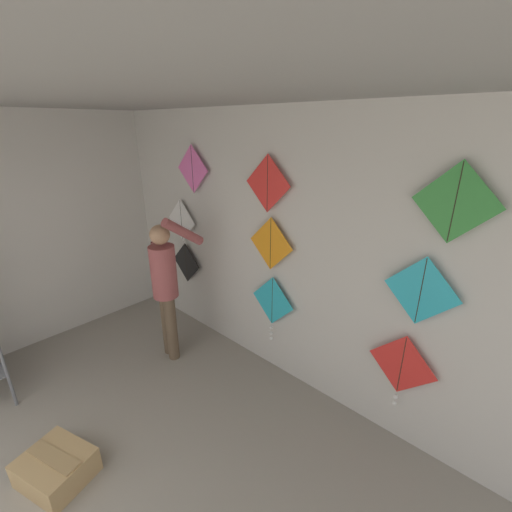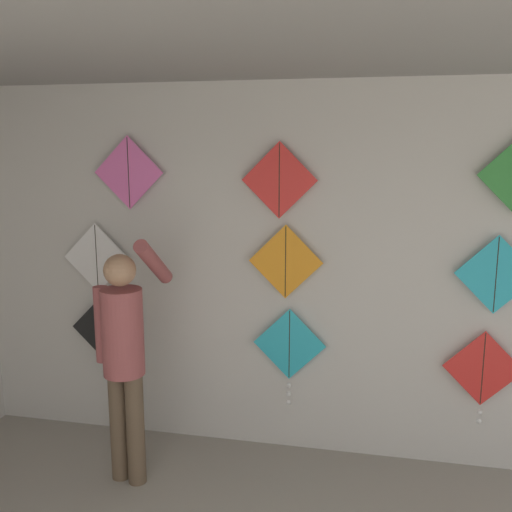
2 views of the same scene
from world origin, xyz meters
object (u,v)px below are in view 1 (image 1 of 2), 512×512
shopkeeper (166,281)px  kite_3 (182,220)px  kite_5 (421,291)px  kite_0 (186,263)px  kite_2 (401,367)px  kite_1 (272,304)px  cardboard_box (56,467)px  kite_8 (455,203)px  kite_7 (268,184)px  kite_4 (271,244)px  kite_6 (192,169)px

shopkeeper → kite_3: bearing=140.5°
kite_5 → kite_0: bearing=180.0°
kite_2 → kite_1: bearing=-180.0°
cardboard_box → kite_5: (1.81, 2.15, 1.36)m
kite_3 → cardboard_box: bearing=-61.7°
shopkeeper → kite_1: (1.05, 0.62, -0.16)m
cardboard_box → kite_8: bearing=48.5°
kite_3 → kite_7: (1.46, 0.00, 0.63)m
kite_3 → kite_7: size_ratio=1.00×
cardboard_box → kite_0: (-1.13, 2.15, 0.78)m
kite_0 → kite_2: 2.90m
kite_0 → kite_4: size_ratio=1.00×
shopkeeper → kite_3: (-0.50, 0.62, 0.49)m
kite_8 → kite_7: bearing=180.0°
kite_2 → kite_8: 1.39m
shopkeeper → kite_7: (0.96, 0.62, 1.11)m
kite_0 → cardboard_box: bearing=-62.3°
kite_3 → kite_7: bearing=0.0°
kite_7 → shopkeeper: bearing=-147.2°
cardboard_box → kite_6: bearing=111.8°
cardboard_box → kite_3: size_ratio=1.09×
kite_2 → kite_4: size_ratio=1.25×
kite_5 → kite_6: bearing=180.0°
kite_5 → kite_2: bearing=-178.9°
kite_6 → kite_7: (1.16, 0.00, -0.04)m
kite_0 → kite_7: kite_7 is taller
kite_4 → kite_6: size_ratio=1.00×
kite_2 → kite_3: (-2.93, 0.00, 0.70)m
shopkeeper → cardboard_box: size_ratio=2.89×
kite_6 → kite_7: size_ratio=1.00×
kite_2 → kite_4: kite_4 is taller
kite_1 → kite_7: bearing=179.3°
shopkeeper → kite_5: kite_5 is taller
kite_5 → kite_6: 2.75m
kite_0 → kite_7: size_ratio=1.00×
cardboard_box → kite_7: kite_7 is taller
kite_6 → kite_8: (2.77, 0.00, 0.01)m
kite_5 → kite_6: kite_6 is taller
kite_3 → kite_8: kite_8 is taller
shopkeeper → kite_0: shopkeeper is taller
kite_7 → kite_0: bearing=180.0°
kite_7 → cardboard_box: bearing=-97.8°
shopkeeper → kite_7: 1.60m
cardboard_box → kite_4: bearing=80.8°
cardboard_box → kite_6: kite_6 is taller
kite_4 → shopkeeper: bearing=-148.5°
kite_1 → kite_5: bearing=0.0°
kite_0 → kite_1: 1.51m
cardboard_box → kite_2: 2.86m
kite_1 → kite_8: 2.02m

